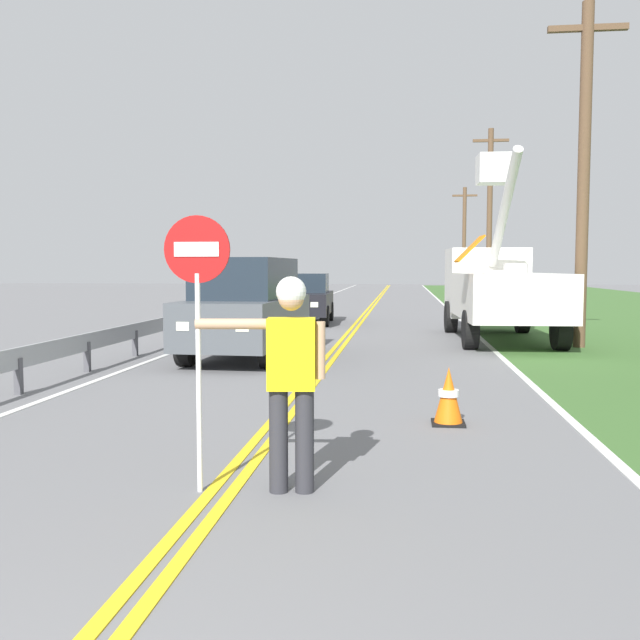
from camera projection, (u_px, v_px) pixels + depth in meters
centerline_yellow_left at (349, 331)px, 20.98m from camera, size 0.11×110.00×0.01m
centerline_yellow_right at (355, 331)px, 20.96m from camera, size 0.11×110.00×0.01m
edge_line_right at (474, 332)px, 20.55m from camera, size 0.12×110.00×0.01m
edge_line_left at (236, 329)px, 21.40m from camera, size 0.12×110.00×0.01m
flagger_worker at (290, 370)px, 5.82m from camera, size 1.08×0.28×1.83m
stop_sign_paddle at (197, 291)px, 5.78m from camera, size 0.56×0.04×2.33m
utility_bucket_truck at (497, 286)px, 18.56m from camera, size 2.67×6.89×5.01m
oncoming_suv_nearest at (247, 308)px, 14.61m from camera, size 2.08×4.68×2.10m
oncoming_sedan_second at (303, 299)px, 23.77m from camera, size 2.06×4.18×1.70m
utility_pole_near at (584, 170)px, 16.31m from camera, size 1.80×0.28×8.03m
utility_pole_mid at (490, 214)px, 35.56m from camera, size 1.80×0.28×8.95m
utility_pole_far at (464, 238)px, 51.03m from camera, size 1.80×0.28×7.77m
traffic_cone_lead at (449, 397)px, 8.42m from camera, size 0.40×0.40×0.70m
guardrail_left_shoulder at (185, 320)px, 18.31m from camera, size 0.10×32.00×0.71m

